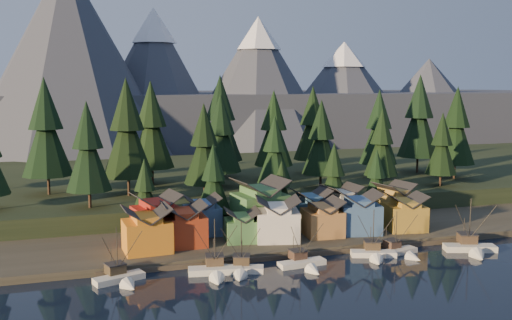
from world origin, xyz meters
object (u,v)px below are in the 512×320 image
object	(u,v)px
boat_5	(401,247)
boat_6	(472,242)
house_front_0	(147,228)
boat_3	(305,258)
house_front_1	(184,223)
boat_4	(374,248)
house_back_1	(202,214)
house_back_0	(156,216)
boat_2	(241,263)
boat_0	(121,271)
boat_1	(216,264)

from	to	relation	value
boat_5	boat_6	xyz separation A→B (m)	(15.13, -2.71, 0.51)
boat_6	house_front_0	bearing A→B (deg)	-174.64
boat_3	house_front_0	xyz separation A→B (m)	(-28.10, 14.70, 4.44)
house_front_1	boat_4	bearing A→B (deg)	-23.01
boat_4	house_back_1	xyz separation A→B (m)	(-30.59, 22.91, 4.05)
house_back_1	house_back_0	bearing A→B (deg)	-169.16
boat_2	boat_3	world-z (taller)	boat_2
house_front_0	house_back_1	bearing A→B (deg)	32.08
boat_6	house_front_1	xyz separation A→B (m)	(-57.31, 18.00, 3.90)
boat_6	boat_0	bearing A→B (deg)	-163.24
boat_0	house_front_0	xyz separation A→B (m)	(6.09, 13.01, 4.21)
boat_3	boat_4	bearing A→B (deg)	-0.70
house_front_1	house_back_1	bearing A→B (deg)	54.51
house_back_1	boat_3	bearing A→B (deg)	-57.98
boat_0	boat_2	xyz separation A→B (m)	(21.57, -1.50, 0.00)
boat_5	house_front_0	xyz separation A→B (m)	(-50.00, 13.30, 4.47)
boat_5	boat_6	size ratio (longest dim) A/B	0.81
boat_0	house_front_1	xyz separation A→B (m)	(13.91, 15.00, 4.15)
house_back_0	boat_5	bearing A→B (deg)	-35.59
boat_4	house_front_1	world-z (taller)	house_front_1
house_front_1	boat_1	bearing A→B (deg)	-79.81
boat_6	house_front_1	world-z (taller)	boat_6
house_front_0	house_back_1	world-z (taller)	house_front_0
boat_2	house_back_1	distance (m)	24.65
house_front_0	boat_2	bearing A→B (deg)	-47.23
boat_1	boat_6	bearing A→B (deg)	6.84
boat_2	boat_1	bearing A→B (deg)	-165.75
boat_6	house_front_0	xyz separation A→B (m)	(-65.13, 16.01, 3.95)
boat_0	boat_3	distance (m)	34.23
boat_4	house_front_1	size ratio (longest dim) A/B	1.19
boat_3	boat_6	world-z (taller)	boat_6
boat_4	house_front_0	size ratio (longest dim) A/B	1.10
house_back_0	house_front_0	bearing A→B (deg)	-121.70
house_front_0	house_back_0	world-z (taller)	house_back_0
boat_0	boat_3	xyz separation A→B (m)	(34.18, -1.69, -0.23)
boat_2	boat_3	size ratio (longest dim) A/B	1.00
boat_3	boat_6	bearing A→B (deg)	-8.18
boat_5	house_back_1	size ratio (longest dim) A/B	1.15
boat_3	house_front_1	world-z (taller)	house_front_1
boat_0	house_front_1	world-z (taller)	house_front_1
boat_2	boat_6	bearing A→B (deg)	16.94
boat_3	boat_4	distance (m)	15.87
boat_0	house_back_1	distance (m)	30.14
boat_6	house_front_0	world-z (taller)	boat_6
boat_4	house_back_0	world-z (taller)	house_back_0
house_front_0	house_back_1	size ratio (longest dim) A/B	1.11
boat_4	boat_6	size ratio (longest dim) A/B	0.86
house_back_0	house_back_1	bearing A→B (deg)	-1.32
boat_1	house_front_1	bearing A→B (deg)	109.18
boat_3	boat_4	size ratio (longest dim) A/B	0.99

